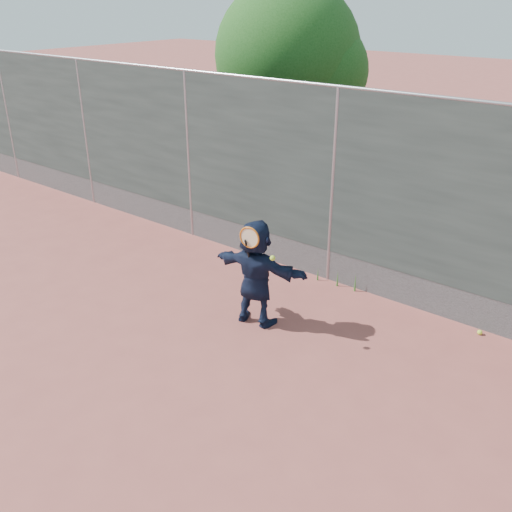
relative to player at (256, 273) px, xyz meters
The scene contains 7 objects.
ground 1.92m from the player, 86.79° to the right, with size 80.00×80.00×0.00m, color #9E4C42.
player is the anchor object (origin of this frame).
ball_ground 3.12m from the player, 31.57° to the left, with size 0.07×0.07×0.07m, color #B9DF31.
fence 1.93m from the player, 86.75° to the left, with size 20.00×0.06×3.03m.
swing_action 0.60m from the player, 66.70° to the right, with size 0.58×0.16×0.51m.
tree_left 5.94m from the player, 119.86° to the left, with size 3.15×3.00×4.53m.
weed_clump 1.78m from the player, 76.37° to the left, with size 0.68×0.07×0.30m.
Camera 1 is at (4.15, -3.64, 4.18)m, focal length 40.00 mm.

